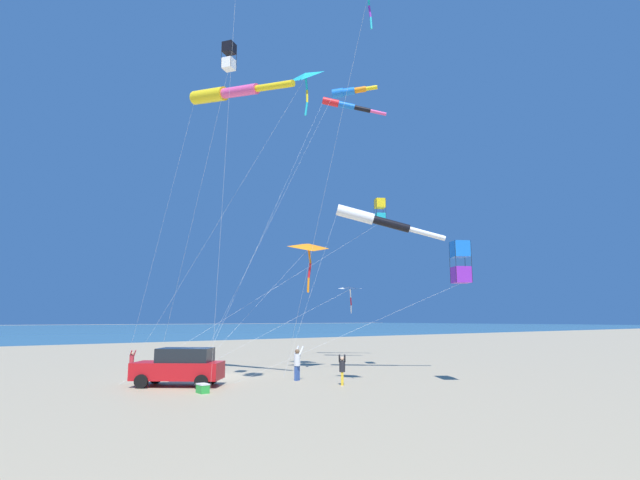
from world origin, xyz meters
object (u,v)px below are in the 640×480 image
object	(u,v)px
kite_windsock_orange_high_right	(375,220)
kite_delta_red_high_left	(305,77)
kite_delta_black_fish_shape	(309,248)
cooler_box	(203,388)
kite_windsock_long_streamer_right	(345,105)
kite_windsock_rainbow_low_near	(348,92)
parked_car	(180,366)
person_child_green_jacket	(159,359)
kite_box_white_trailing	(380,211)
person_adult_flyer	(297,362)
kite_windsock_green_low_center	(225,93)
person_bystander_far	(342,368)
kite_delta_magenta_far_left	(349,289)
person_child_grey_jacket	(132,360)
kite_box_long_streamer_left	(229,57)
kite_box_striped_overhead	(460,262)

from	to	relation	value
kite_windsock_orange_high_right	kite_delta_red_high_left	bearing A→B (deg)	-100.76
kite_delta_black_fish_shape	cooler_box	bearing A→B (deg)	-62.41
kite_windsock_long_streamer_right	kite_windsock_rainbow_low_near	world-z (taller)	kite_windsock_long_streamer_right
parked_car	person_child_green_jacket	world-z (taller)	parked_car
kite_delta_black_fish_shape	kite_box_white_trailing	distance (m)	5.46
person_adult_flyer	kite_windsock_green_low_center	world-z (taller)	kite_windsock_green_low_center
person_bystander_far	kite_delta_magenta_far_left	bearing A→B (deg)	125.14
cooler_box	person_adult_flyer	distance (m)	6.21
person_child_grey_jacket	kite_windsock_rainbow_low_near	xyz separation A→B (m)	(4.97, 13.53, 19.63)
kite_delta_magenta_far_left	kite_windsock_orange_high_right	size ratio (longest dim) A/B	0.85
kite_windsock_green_low_center	person_child_green_jacket	bearing A→B (deg)	-176.00
kite_box_long_streamer_left	kite_windsock_orange_high_right	bearing A→B (deg)	97.07
person_bystander_far	kite_windsock_green_low_center	bearing A→B (deg)	-142.07
person_child_grey_jacket	kite_box_striped_overhead	size ratio (longest dim) A/B	0.15
kite_delta_red_high_left	kite_windsock_long_streamer_right	bearing A→B (deg)	124.99
kite_box_striped_overhead	kite_windsock_orange_high_right	xyz separation A→B (m)	(-7.04, 0.68, 3.43)
person_child_green_jacket	person_bystander_far	bearing A→B (deg)	20.49
person_bystander_far	kite_box_white_trailing	distance (m)	12.57
kite_windsock_orange_high_right	person_child_green_jacket	bearing A→B (deg)	-132.82
person_adult_flyer	kite_delta_red_high_left	size ratio (longest dim) A/B	0.10
kite_windsock_long_streamer_right	kite_delta_red_high_left	size ratio (longest dim) A/B	1.13
kite_windsock_long_streamer_right	kite_box_striped_overhead	distance (m)	20.37
person_bystander_far	kite_delta_red_high_left	distance (m)	18.01
person_bystander_far	kite_box_striped_overhead	distance (m)	8.18
person_bystander_far	parked_car	bearing A→B (deg)	-125.34
cooler_box	kite_windsock_orange_high_right	distance (m)	15.50
person_bystander_far	kite_windsock_orange_high_right	bearing A→B (deg)	120.09
kite_windsock_long_streamer_right	kite_box_white_trailing	size ratio (longest dim) A/B	1.32
cooler_box	kite_delta_red_high_left	xyz separation A→B (m)	(-2.38, 7.30, 18.15)
kite_box_striped_overhead	kite_box_long_streamer_left	xyz separation A→B (m)	(-5.62, -10.73, 10.26)
person_child_green_jacket	kite_windsock_rainbow_low_near	distance (m)	23.50
kite_delta_red_high_left	kite_delta_magenta_far_left	xyz separation A→B (m)	(3.16, 0.79, -13.45)
kite_delta_black_fish_shape	kite_delta_red_high_left	xyz separation A→B (m)	(2.62, -2.27, 10.38)
kite_delta_black_fish_shape	kite_box_long_streamer_left	bearing A→B (deg)	-60.45
kite_box_white_trailing	person_child_grey_jacket	bearing A→B (deg)	-121.46
person_adult_flyer	kite_box_white_trailing	bearing A→B (deg)	98.44
person_bystander_far	kite_delta_magenta_far_left	size ratio (longest dim) A/B	0.17
person_child_grey_jacket	kite_delta_black_fish_shape	world-z (taller)	kite_delta_black_fish_shape
kite_box_white_trailing	kite_windsock_long_streamer_right	bearing A→B (deg)	161.37
kite_windsock_long_streamer_right	kite_delta_magenta_far_left	distance (m)	19.61
kite_delta_black_fish_shape	kite_box_long_streamer_left	world-z (taller)	kite_box_long_streamer_left
person_adult_flyer	kite_windsock_orange_high_right	xyz separation A→B (m)	(-0.22, 6.19, 8.64)
kite_windsock_green_low_center	kite_delta_black_fish_shape	bearing A→B (deg)	100.51
kite_box_striped_overhead	kite_delta_black_fish_shape	world-z (taller)	kite_delta_black_fish_shape
person_adult_flyer	kite_box_striped_overhead	world-z (taller)	kite_box_striped_overhead
cooler_box	kite_box_white_trailing	distance (m)	17.23
kite_windsock_green_low_center	kite_delta_magenta_far_left	world-z (taller)	kite_windsock_green_low_center
person_bystander_far	kite_windsock_long_streamer_right	size ratio (longest dim) A/B	0.07
kite_box_striped_overhead	kite_delta_magenta_far_left	size ratio (longest dim) A/B	1.04
cooler_box	person_child_grey_jacket	size ratio (longest dim) A/B	0.45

